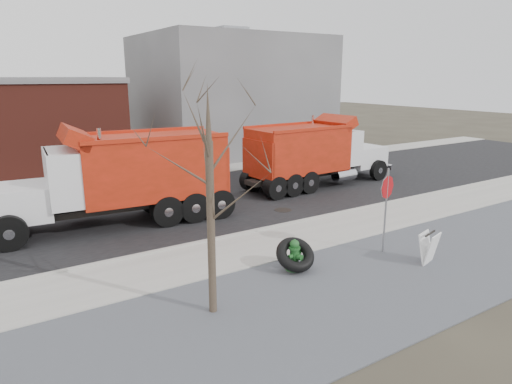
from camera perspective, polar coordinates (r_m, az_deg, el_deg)
ground at (r=14.52m, az=1.18°, el=-7.21°), size 120.00×120.00×0.00m
gravel_verge at (r=12.02m, az=10.71°, el=-12.20°), size 60.00×5.00×0.03m
sidewalk at (r=14.70m, az=0.63°, el=-6.81°), size 60.00×2.50×0.06m
curb at (r=15.73m, az=-1.98°, el=-5.28°), size 60.00×0.15×0.11m
road at (r=19.79m, az=-9.01°, el=-1.44°), size 60.00×9.40×0.02m
far_sidewalk at (r=24.97m, az=-14.32°, el=1.64°), size 60.00×2.00×0.06m
building_grey at (r=33.59m, az=-3.19°, el=12.06°), size 12.00×10.00×8.00m
bare_tree at (r=9.85m, az=-5.82°, el=2.32°), size 3.20×3.20×5.20m
fire_hydrant at (r=12.95m, az=4.83°, el=-8.01°), size 0.52×0.51×0.92m
truck_tire at (r=12.89m, az=4.92°, el=-7.81°), size 1.28×1.25×0.92m
stop_sign at (r=14.25m, az=16.01°, el=-0.47°), size 0.71×0.21×2.67m
sandwich_board at (r=14.20m, az=20.79°, el=-6.56°), size 0.76×0.59×0.93m
dump_truck_red_a at (r=22.57m, az=7.36°, el=5.03°), size 8.43×2.69×3.39m
dump_truck_red_b at (r=17.19m, az=-16.51°, el=2.09°), size 8.77×3.16×3.66m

